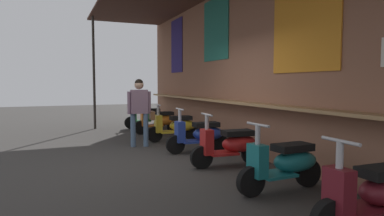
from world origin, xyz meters
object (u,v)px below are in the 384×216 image
scooter_green (148,116)px  scooter_teal (286,163)px  scooter_maroon (376,194)px  scooter_blue (201,134)px  shopper_with_handbag (140,106)px  scooter_orange (160,121)px  scooter_yellow (176,126)px  scooter_red (232,145)px

scooter_green → scooter_teal: same height
scooter_teal → scooter_maroon: 1.40m
scooter_maroon → scooter_green: bearing=-87.9°
scooter_blue → shopper_with_handbag: (-1.16, -1.05, 0.57)m
scooter_orange → scooter_maroon: size_ratio=1.00×
scooter_yellow → scooter_maroon: (5.78, 0.00, 0.00)m
scooter_teal → shopper_with_handbag: (-4.01, -1.05, 0.57)m
scooter_blue → scooter_red: same height
scooter_red → scooter_blue: bearing=-86.3°
scooter_maroon → scooter_blue: bearing=-87.9°
scooter_green → scooter_orange: (1.35, 0.00, 0.00)m
scooter_blue → scooter_red: bearing=93.0°
scooter_maroon → shopper_with_handbag: shopper_with_handbag is taller
scooter_red → scooter_green: bearing=-86.3°
scooter_teal → scooter_maroon: (1.40, 0.00, 0.00)m
scooter_blue → scooter_orange: bearing=-87.0°
scooter_teal → scooter_orange: bearing=-92.7°
scooter_yellow → shopper_with_handbag: bearing=24.2°
scooter_teal → shopper_with_handbag: shopper_with_handbag is taller
scooter_teal → shopper_with_handbag: bearing=-77.9°
scooter_green → shopper_with_handbag: bearing=74.9°
scooter_red → scooter_teal: size_ratio=1.00×
scooter_yellow → scooter_maroon: size_ratio=1.00×
shopper_with_handbag → scooter_orange: bearing=-25.2°
scooter_orange → scooter_maroon: (7.20, 0.00, 0.00)m
scooter_blue → scooter_teal: (2.84, 0.00, 0.00)m
scooter_green → scooter_maroon: 8.55m
scooter_yellow → scooter_red: (2.87, 0.00, 0.00)m
scooter_maroon → scooter_orange: bearing=-87.9°
scooter_green → scooter_maroon: size_ratio=1.00×
scooter_red → scooter_maroon: same height
scooter_green → scooter_orange: 1.35m
shopper_with_handbag → scooter_blue: bearing=-132.6°
scooter_orange → scooter_yellow: bearing=93.4°
scooter_green → scooter_blue: (4.31, 0.00, 0.00)m
scooter_orange → scooter_red: size_ratio=1.00×
scooter_orange → scooter_teal: bearing=93.4°
scooter_blue → shopper_with_handbag: bearing=-44.8°
scooter_green → scooter_blue: same height
scooter_red → scooter_maroon: 2.91m
scooter_orange → scooter_blue: same height
scooter_yellow → scooter_blue: size_ratio=1.00×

